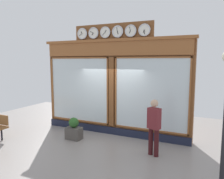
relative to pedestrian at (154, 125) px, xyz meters
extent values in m
plane|color=gray|center=(1.95, 1.56, -0.93)|extent=(14.00, 14.00, 0.00)
cube|color=brown|center=(1.95, -1.39, 0.82)|extent=(5.83, 0.30, 3.50)
cube|color=#191E33|center=(1.95, -1.22, -0.79)|extent=(5.83, 0.08, 0.28)
cube|color=brown|center=(1.95, -1.20, 2.32)|extent=(5.71, 0.08, 0.51)
cube|color=brown|center=(1.95, -1.22, 2.62)|extent=(5.95, 0.20, 0.10)
cube|color=silver|center=(0.46, -1.23, 0.72)|extent=(2.56, 0.02, 2.50)
cube|color=brown|center=(0.46, -1.21, 1.99)|extent=(2.66, 0.04, 0.05)
cube|color=brown|center=(0.46, -1.21, -0.56)|extent=(2.66, 0.04, 0.05)
cube|color=brown|center=(-0.84, -1.21, 0.72)|extent=(0.05, 0.04, 2.60)
cube|color=brown|center=(1.77, -1.21, 0.72)|extent=(0.05, 0.04, 2.60)
cube|color=silver|center=(3.43, -1.23, 0.72)|extent=(2.56, 0.02, 2.50)
cube|color=brown|center=(3.43, -1.21, 1.99)|extent=(2.66, 0.04, 0.05)
cube|color=brown|center=(3.43, -1.21, -0.56)|extent=(2.66, 0.04, 0.05)
cube|color=brown|center=(4.73, -1.21, 0.72)|extent=(0.05, 0.04, 2.60)
cube|color=brown|center=(2.12, -1.21, 0.72)|extent=(0.05, 0.04, 2.60)
cube|color=brown|center=(1.95, -1.21, 0.72)|extent=(0.20, 0.10, 2.60)
cube|color=brown|center=(1.95, -1.26, 2.91)|extent=(3.10, 0.06, 0.62)
cylinder|color=white|center=(0.71, -1.18, 2.91)|extent=(0.35, 0.02, 0.35)
torus|color=silver|center=(0.71, -1.18, 2.91)|extent=(0.43, 0.05, 0.43)
cube|color=black|center=(0.72, -1.17, 2.87)|extent=(0.05, 0.01, 0.10)
cube|color=black|center=(0.70, -1.17, 2.84)|extent=(0.03, 0.01, 0.15)
sphere|color=black|center=(0.71, -1.16, 2.91)|extent=(0.02, 0.02, 0.02)
cylinder|color=white|center=(1.20, -1.18, 2.91)|extent=(0.35, 0.02, 0.35)
torus|color=silver|center=(1.20, -1.18, 2.91)|extent=(0.43, 0.05, 0.43)
cube|color=black|center=(1.22, -1.17, 2.87)|extent=(0.06, 0.01, 0.09)
cube|color=black|center=(1.22, -1.17, 2.98)|extent=(0.06, 0.01, 0.15)
sphere|color=black|center=(1.20, -1.16, 2.91)|extent=(0.02, 0.02, 0.02)
cylinder|color=white|center=(1.70, -1.18, 2.91)|extent=(0.35, 0.02, 0.35)
torus|color=silver|center=(1.70, -1.18, 2.91)|extent=(0.44, 0.05, 0.44)
cube|color=black|center=(1.68, -1.17, 2.87)|extent=(0.04, 0.01, 0.10)
cube|color=black|center=(1.71, -1.17, 2.98)|extent=(0.04, 0.01, 0.15)
sphere|color=black|center=(1.70, -1.16, 2.91)|extent=(0.02, 0.02, 0.02)
cylinder|color=white|center=(2.19, -1.18, 2.91)|extent=(0.35, 0.02, 0.35)
torus|color=silver|center=(2.19, -1.18, 2.91)|extent=(0.42, 0.04, 0.42)
cube|color=black|center=(2.17, -1.17, 2.95)|extent=(0.06, 0.01, 0.09)
cube|color=black|center=(2.25, -1.17, 2.86)|extent=(0.12, 0.01, 0.11)
sphere|color=black|center=(2.19, -1.16, 2.91)|extent=(0.02, 0.02, 0.02)
cylinder|color=white|center=(2.69, -1.18, 2.91)|extent=(0.35, 0.02, 0.35)
torus|color=silver|center=(2.69, -1.18, 2.91)|extent=(0.43, 0.05, 0.43)
cube|color=black|center=(2.72, -1.17, 2.87)|extent=(0.07, 0.01, 0.09)
cube|color=black|center=(2.75, -1.17, 2.94)|extent=(0.14, 0.01, 0.08)
sphere|color=black|center=(2.69, -1.16, 2.91)|extent=(0.02, 0.02, 0.02)
cylinder|color=white|center=(3.18, -1.18, 2.91)|extent=(0.35, 0.02, 0.35)
torus|color=silver|center=(3.18, -1.18, 2.91)|extent=(0.43, 0.05, 0.43)
cube|color=black|center=(3.21, -1.17, 2.95)|extent=(0.06, 0.01, 0.09)
cube|color=black|center=(3.25, -1.17, 2.88)|extent=(0.14, 0.01, 0.08)
sphere|color=black|center=(3.18, -1.16, 2.91)|extent=(0.02, 0.02, 0.02)
cylinder|color=#3A1316|center=(0.09, -0.04, -0.52)|extent=(0.14, 0.14, 0.82)
cylinder|color=#3A1316|center=(-0.09, 0.04, -0.52)|extent=(0.14, 0.14, 0.82)
cube|color=maroon|center=(0.00, 0.00, 0.20)|extent=(0.41, 0.33, 0.62)
sphere|color=tan|center=(0.00, 0.00, 0.65)|extent=(0.22, 0.22, 0.22)
cube|color=#4C4742|center=(2.95, -0.15, -0.71)|extent=(0.56, 0.36, 0.43)
sphere|color=#285623|center=(2.95, -0.15, -0.32)|extent=(0.36, 0.36, 0.36)
cylinder|color=black|center=(5.19, 1.04, -0.71)|extent=(0.06, 0.06, 0.45)
camera|label=1|loc=(-1.57, 6.25, 1.87)|focal=35.61mm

